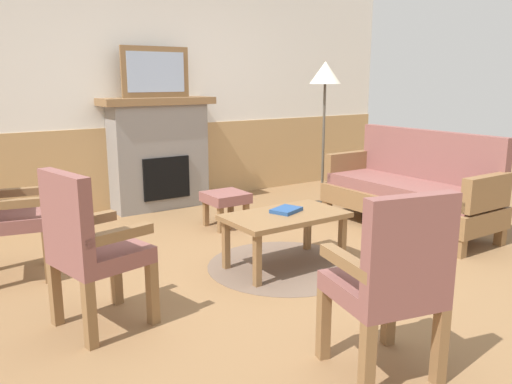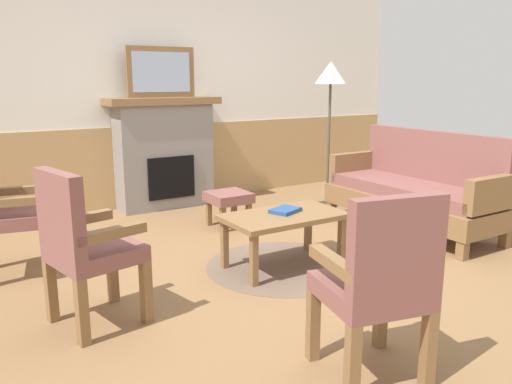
# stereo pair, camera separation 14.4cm
# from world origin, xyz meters

# --- Properties ---
(ground_plane) EXTENTS (14.00, 14.00, 0.00)m
(ground_plane) POSITION_xyz_m (0.00, 0.00, 0.00)
(ground_plane) COLOR olive
(wall_back) EXTENTS (7.20, 0.14, 2.70)m
(wall_back) POSITION_xyz_m (0.00, 2.60, 1.31)
(wall_back) COLOR white
(wall_back) RESTS_ON ground_plane
(fireplace) EXTENTS (1.30, 0.44, 1.28)m
(fireplace) POSITION_xyz_m (0.00, 2.35, 0.65)
(fireplace) COLOR gray
(fireplace) RESTS_ON ground_plane
(framed_picture) EXTENTS (0.80, 0.04, 0.56)m
(framed_picture) POSITION_xyz_m (0.00, 2.35, 1.56)
(framed_picture) COLOR brown
(framed_picture) RESTS_ON fireplace
(couch) EXTENTS (0.70, 1.80, 0.98)m
(couch) POSITION_xyz_m (1.73, 0.14, 0.40)
(couch) COLOR brown
(couch) RESTS_ON ground_plane
(coffee_table) EXTENTS (0.96, 0.56, 0.44)m
(coffee_table) POSITION_xyz_m (0.02, -0.03, 0.39)
(coffee_table) COLOR brown
(coffee_table) RESTS_ON ground_plane
(round_rug) EXTENTS (1.26, 1.26, 0.01)m
(round_rug) POSITION_xyz_m (0.02, -0.03, 0.00)
(round_rug) COLOR brown
(round_rug) RESTS_ON ground_plane
(book_on_table) EXTENTS (0.28, 0.25, 0.03)m
(book_on_table) POSITION_xyz_m (0.07, 0.01, 0.46)
(book_on_table) COLOR navy
(book_on_table) RESTS_ON coffee_table
(footstool) EXTENTS (0.40, 0.40, 0.36)m
(footstool) POSITION_xyz_m (0.21, 1.21, 0.28)
(footstool) COLOR brown
(footstool) RESTS_ON ground_plane
(armchair_near_fireplace) EXTENTS (0.57, 0.57, 0.98)m
(armchair_near_fireplace) POSITION_xyz_m (-1.58, -0.22, 0.54)
(armchair_near_fireplace) COLOR brown
(armchair_near_fireplace) RESTS_ON ground_plane
(armchair_by_window_left) EXTENTS (0.57, 0.57, 0.98)m
(armchair_by_window_left) POSITION_xyz_m (-1.87, 0.96, 0.54)
(armchair_by_window_left) COLOR brown
(armchair_by_window_left) RESTS_ON ground_plane
(armchair_front_left) EXTENTS (0.58, 0.58, 0.98)m
(armchair_front_left) POSITION_xyz_m (-0.51, -1.58, 0.54)
(armchair_front_left) COLOR brown
(armchair_front_left) RESTS_ON ground_plane
(floor_lamp_by_couch) EXTENTS (0.36, 0.36, 1.68)m
(floor_lamp_by_couch) POSITION_xyz_m (1.64, 1.36, 1.45)
(floor_lamp_by_couch) COLOR #332D28
(floor_lamp_by_couch) RESTS_ON ground_plane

